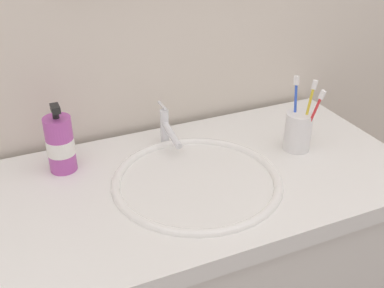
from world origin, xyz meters
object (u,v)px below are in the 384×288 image
at_px(toothbrush_red, 312,117).
at_px(toothbrush_blue, 295,108).
at_px(soap_dispenser, 60,144).
at_px(toothbrush_cup, 298,131).
at_px(toothbrush_yellow, 308,110).
at_px(faucet, 167,128).

distance_m(toothbrush_red, toothbrush_blue, 0.05).
height_order(toothbrush_red, soap_dispenser, toothbrush_red).
bearing_deg(toothbrush_red, toothbrush_cup, 113.36).
xyz_separation_m(toothbrush_blue, soap_dispenser, (-0.60, 0.14, -0.05)).
xyz_separation_m(toothbrush_cup, toothbrush_red, (0.01, -0.03, 0.06)).
height_order(toothbrush_cup, toothbrush_red, toothbrush_red).
xyz_separation_m(toothbrush_blue, toothbrush_yellow, (0.02, -0.03, -0.00)).
bearing_deg(faucet, toothbrush_red, -30.64).
bearing_deg(soap_dispenser, toothbrush_yellow, -14.70).
bearing_deg(toothbrush_cup, toothbrush_blue, 112.94).
distance_m(toothbrush_red, toothbrush_yellow, 0.02).
xyz_separation_m(toothbrush_red, toothbrush_yellow, (0.00, 0.02, 0.01)).
relative_size(toothbrush_yellow, soap_dispenser, 1.08).
height_order(faucet, toothbrush_red, toothbrush_red).
distance_m(toothbrush_yellow, soap_dispenser, 0.64).
bearing_deg(faucet, toothbrush_yellow, -27.64).
distance_m(toothbrush_cup, toothbrush_blue, 0.07).
bearing_deg(toothbrush_yellow, toothbrush_red, -91.68).
bearing_deg(soap_dispenser, toothbrush_cup, -14.09).
bearing_deg(soap_dispenser, toothbrush_blue, -12.86).
bearing_deg(faucet, toothbrush_blue, -25.45).
height_order(toothbrush_red, toothbrush_blue, toothbrush_blue).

